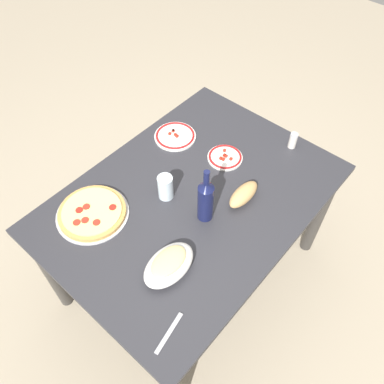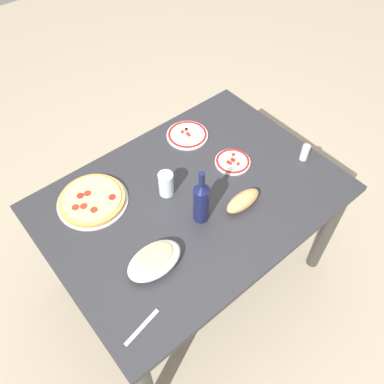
# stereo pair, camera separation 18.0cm
# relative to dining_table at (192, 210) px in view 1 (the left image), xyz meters

# --- Properties ---
(ground_plane) EXTENTS (8.00, 8.00, 0.00)m
(ground_plane) POSITION_rel_dining_table_xyz_m (0.00, 0.00, -0.63)
(ground_plane) COLOR tan
(ground_plane) RESTS_ON ground
(dining_table) EXTENTS (1.35, 0.98, 0.75)m
(dining_table) POSITION_rel_dining_table_xyz_m (0.00, 0.00, 0.00)
(dining_table) COLOR #2D2D33
(dining_table) RESTS_ON ground
(pepperoni_pizza) EXTENTS (0.32, 0.32, 0.03)m
(pepperoni_pizza) POSITION_rel_dining_table_xyz_m (-0.37, 0.27, 0.13)
(pepperoni_pizza) COLOR #B7B7BC
(pepperoni_pizza) RESTS_ON dining_table
(baked_pasta_dish) EXTENTS (0.24, 0.15, 0.08)m
(baked_pasta_dish) POSITION_rel_dining_table_xyz_m (-0.34, -0.18, 0.15)
(baked_pasta_dish) COLOR white
(baked_pasta_dish) RESTS_ON dining_table
(wine_bottle) EXTENTS (0.07, 0.07, 0.29)m
(wine_bottle) POSITION_rel_dining_table_xyz_m (-0.05, -0.12, 0.23)
(wine_bottle) COLOR #141942
(wine_bottle) RESTS_ON dining_table
(water_glass) EXTENTS (0.07, 0.07, 0.12)m
(water_glass) POSITION_rel_dining_table_xyz_m (-0.08, 0.09, 0.17)
(water_glass) COLOR silver
(water_glass) RESTS_ON dining_table
(side_plate_near) EXTENTS (0.22, 0.22, 0.02)m
(side_plate_near) POSITION_rel_dining_table_xyz_m (0.24, 0.33, 0.12)
(side_plate_near) COLOR white
(side_plate_near) RESTS_ON dining_table
(side_plate_far) EXTENTS (0.18, 0.18, 0.02)m
(side_plate_far) POSITION_rel_dining_table_xyz_m (0.29, 0.03, 0.12)
(side_plate_far) COLOR white
(side_plate_far) RESTS_ON dining_table
(bread_loaf) EXTENTS (0.18, 0.08, 0.07)m
(bread_loaf) POSITION_rel_dining_table_xyz_m (0.14, -0.19, 0.15)
(bread_loaf) COLOR tan
(bread_loaf) RESTS_ON dining_table
(spice_shaker) EXTENTS (0.04, 0.04, 0.09)m
(spice_shaker) POSITION_rel_dining_table_xyz_m (0.58, -0.17, 0.16)
(spice_shaker) COLOR silver
(spice_shaker) RESTS_ON dining_table
(fork_right) EXTENTS (0.17, 0.05, 0.00)m
(fork_right) POSITION_rel_dining_table_xyz_m (-0.53, -0.35, 0.12)
(fork_right) COLOR #B7B7BC
(fork_right) RESTS_ON dining_table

